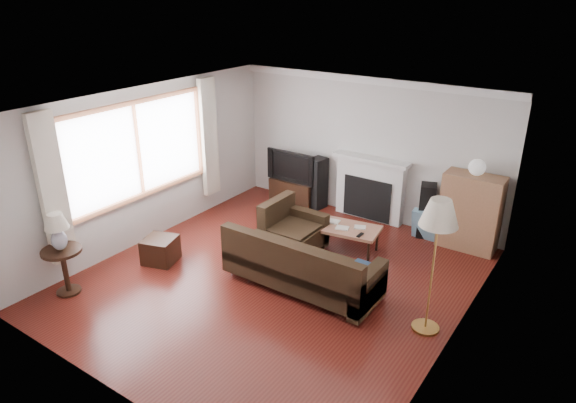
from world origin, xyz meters
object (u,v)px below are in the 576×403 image
Objects in this scene: side_table at (65,271)px; coffee_table at (344,238)px; bookshelf at (470,212)px; floor_lamp at (433,268)px; sectional_sofa at (302,263)px; tv_stand at (294,191)px.

coffee_table is at bearing 51.55° from side_table.
coffee_table is at bearing -142.38° from bookshelf.
floor_lamp reaches higher than coffee_table.
side_table is (-2.57, -1.91, -0.05)m from sectional_sofa.
side_table is (-0.78, -4.39, 0.10)m from tv_stand.
coffee_table is (-0.04, 1.28, -0.17)m from sectional_sofa.
bookshelf reaches higher than side_table.
floor_lamp reaches higher than sectional_sofa.
side_table is at bearing -143.36° from sectional_sofa.
tv_stand is 4.46m from side_table.
floor_lamp reaches higher than bookshelf.
sectional_sofa is 1.38× the size of floor_lamp.
tv_stand is 4.34m from floor_lamp.
bookshelf is 0.52× the size of sectional_sofa.
tv_stand is at bearing -179.87° from bookshelf.
coffee_table is 1.64× the size of side_table.
tv_stand is 2.12m from coffee_table.
sectional_sofa is at bearing -177.74° from floor_lamp.
floor_lamp is (1.77, 0.07, 0.48)m from sectional_sofa.
side_table is (-4.34, -1.98, -0.53)m from floor_lamp.
sectional_sofa is at bearing -97.15° from coffee_table.
tv_stand reaches higher than coffee_table.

